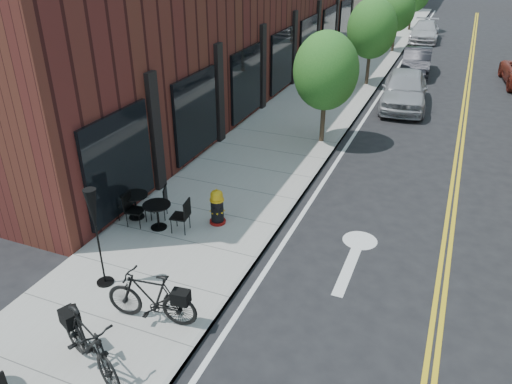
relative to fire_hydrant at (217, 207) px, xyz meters
The scene contains 15 objects.
ground 3.03m from the fire_hydrant, 59.10° to the right, with size 120.00×120.00×0.00m, color black.
sidewalk_near 7.48m from the fire_hydrant, 93.64° to the left, with size 4.00×70.00×0.12m, color #9E9B93.
building_near 12.82m from the fire_hydrant, 113.48° to the left, with size 5.00×28.00×7.00m, color #4E1C19.
tree_near_a 6.82m from the fire_hydrant, 81.82° to the left, with size 2.20×2.20×3.81m.
tree_near_b 14.64m from the fire_hydrant, 86.33° to the left, with size 2.30×2.30×3.98m.
tree_near_c 22.55m from the fire_hydrant, 87.64° to the left, with size 2.10×2.10×3.67m.
fire_hydrant is the anchor object (origin of this frame).
bicycle_left 3.74m from the fire_hydrant, 82.89° to the right, with size 0.52×1.83×1.10m, color black.
bicycle_right 5.16m from the fire_hydrant, 87.84° to the right, with size 0.56×1.97×1.19m, color black.
bistro_set_b 2.15m from the fire_hydrant, 164.70° to the right, with size 1.63×0.99×0.86m.
bistro_set_c 1.49m from the fire_hydrant, 148.03° to the right, with size 1.65×0.79×0.87m.
patio_umbrella 3.52m from the fire_hydrant, 109.68° to the right, with size 0.36×0.36×2.24m.
parked_car_a 12.22m from the fire_hydrant, 75.77° to the left, with size 1.84×4.58×1.56m, color #9FA1A7.
parked_car_b 17.98m from the fire_hydrant, 80.87° to the left, with size 1.39×3.98×1.31m, color black.
parked_car_c 27.18m from the fire_hydrant, 85.09° to the left, with size 1.80×4.44×1.29m, color silver.
Camera 1 is at (3.56, -7.20, 6.79)m, focal length 35.00 mm.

